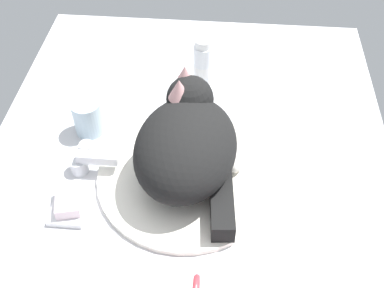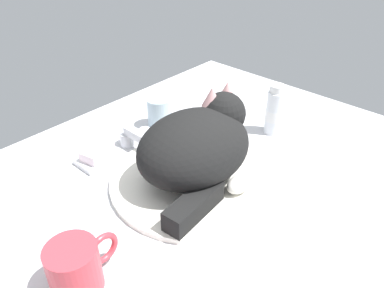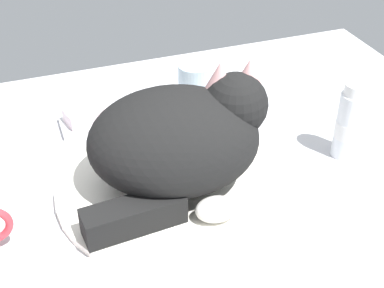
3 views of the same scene
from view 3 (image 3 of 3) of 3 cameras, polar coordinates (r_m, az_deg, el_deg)
The scene contains 8 objects.
ground_plane at distance 80.86cm, azimuth -1.78°, elevation -5.42°, with size 110.00×82.50×3.00cm, color silver.
sink_basin at distance 79.53cm, azimuth -1.81°, elevation -4.29°, with size 34.33×34.33×1.12cm, color white.
faucet at distance 94.12cm, azimuth -5.62°, elevation 3.72°, with size 13.63×9.80×5.10cm.
cat at distance 74.62cm, azimuth -1.15°, elevation 0.57°, with size 28.99×22.70×17.12cm.
rinse_cup at distance 97.48cm, azimuth 0.33°, elevation 6.25°, with size 6.05×6.05×7.76cm.
soap_dish at distance 94.35cm, azimuth -10.86°, elevation 2.15°, with size 9.00×6.40×1.20cm, color white.
soap_bar at distance 93.42cm, azimuth -10.98°, elevation 3.06°, with size 6.94×4.26×2.32cm, color silver.
toothpaste_bottle at distance 86.37cm, azimuth 16.15°, elevation 2.11°, with size 4.21×4.21×12.71cm.
Camera 3 is at (-18.41, -58.45, 51.25)cm, focal length 51.01 mm.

